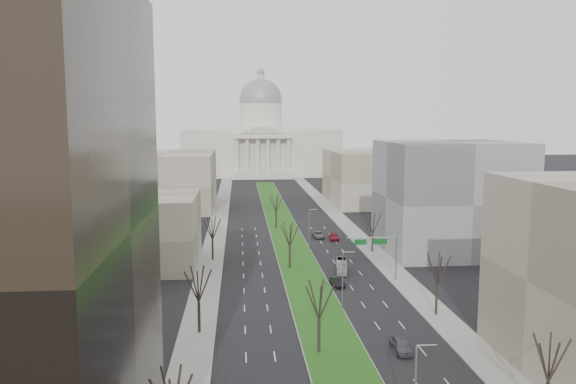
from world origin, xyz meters
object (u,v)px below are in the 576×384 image
car_black (337,282)px  box_van (342,266)px  car_grey_near (401,345)px  car_red (334,237)px  car_grey_far (318,235)px

car_black → box_van: size_ratio=0.57×
car_grey_near → box_van: (-0.67, 37.18, 0.28)m
car_grey_near → car_red: size_ratio=0.95×
car_black → car_grey_far: 40.25m
car_black → box_van: bearing=66.7°
car_grey_near → car_grey_far: size_ratio=0.92×
box_van → car_red: bearing=92.7°
car_grey_near → car_black: size_ratio=1.07×
car_grey_far → box_van: box_van is taller
car_grey_near → car_grey_far: (-0.68, 68.37, -0.09)m
car_black → car_grey_far: car_black is taller
car_red → car_black: bearing=-94.7°
car_grey_near → box_van: size_ratio=0.61×
car_grey_near → car_red: 65.60m
car_grey_near → box_van: box_van is taller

